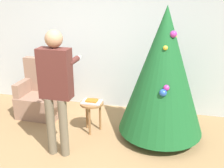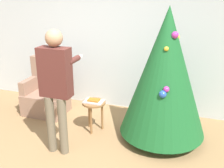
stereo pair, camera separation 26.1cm
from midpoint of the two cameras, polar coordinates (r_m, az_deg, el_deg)
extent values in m
cube|color=silver|center=(4.99, -2.56, 9.80)|extent=(8.00, 0.06, 2.70)
cylinder|color=brown|center=(4.32, 8.49, -10.28)|extent=(0.10, 0.10, 0.13)
cone|color=#195B28|center=(3.92, 9.23, 2.67)|extent=(1.30, 1.30, 1.90)
sphere|color=#B23399|center=(3.69, 11.23, 10.59)|extent=(0.10, 0.10, 0.10)
sphere|color=gold|center=(3.63, 9.53, 7.74)|extent=(0.06, 0.06, 0.06)
sphere|color=gold|center=(3.93, 11.35, 10.06)|extent=(0.10, 0.10, 0.10)
sphere|color=#2856B2|center=(3.60, 9.02, -1.92)|extent=(0.10, 0.10, 0.10)
sphere|color=#B23399|center=(3.60, 9.73, -0.85)|extent=(0.08, 0.08, 0.08)
cube|color=#93705B|center=(5.08, -16.69, -4.44)|extent=(0.75, 0.60, 0.40)
cube|color=#93705B|center=(5.09, -15.97, 1.94)|extent=(0.75, 0.14, 0.64)
cube|color=#93705B|center=(5.13, -20.08, -0.68)|extent=(0.12, 0.54, 0.25)
cube|color=#93705B|center=(4.81, -13.84, -1.35)|extent=(0.12, 0.54, 0.25)
cylinder|color=#6B604C|center=(3.82, -15.10, -8.95)|extent=(0.12, 0.12, 0.85)
cylinder|color=#6B604C|center=(3.73, -12.49, -9.40)|extent=(0.12, 0.12, 0.85)
cube|color=#562823|center=(3.53, -14.37, 2.16)|extent=(0.43, 0.20, 0.67)
sphere|color=tan|center=(3.45, -14.73, 9.49)|extent=(0.23, 0.23, 0.23)
cylinder|color=#562823|center=(3.74, -15.65, 5.18)|extent=(0.08, 0.30, 0.08)
cylinder|color=#562823|center=(3.57, -10.55, 4.93)|extent=(0.08, 0.30, 0.08)
cube|color=white|center=(3.74, -9.36, 5.67)|extent=(0.04, 0.14, 0.04)
cylinder|color=olive|center=(4.24, -6.19, -4.22)|extent=(0.38, 0.38, 0.03)
cylinder|color=olive|center=(4.24, -6.69, -8.09)|extent=(0.04, 0.04, 0.48)
cylinder|color=olive|center=(4.37, -4.33, -7.10)|extent=(0.04, 0.04, 0.48)
cylinder|color=olive|center=(4.45, -7.18, -6.73)|extent=(0.04, 0.04, 0.48)
cube|color=silver|center=(4.23, -6.20, -3.91)|extent=(0.31, 0.22, 0.02)
cube|color=orange|center=(4.22, -6.21, -3.64)|extent=(0.19, 0.13, 0.02)
camera|label=1|loc=(0.13, -92.04, -0.74)|focal=42.00mm
camera|label=2|loc=(0.13, 87.96, 0.74)|focal=42.00mm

